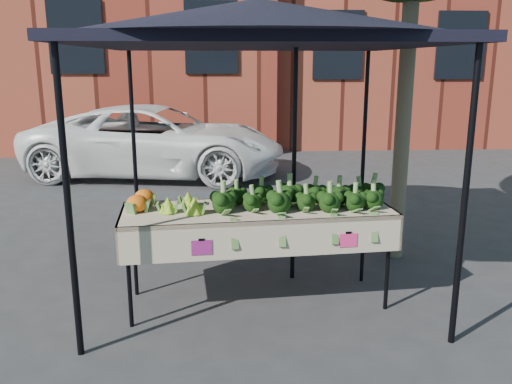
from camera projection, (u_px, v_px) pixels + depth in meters
name	position (u px, v px, depth m)	size (l,w,h in m)	color
ground	(254.00, 303.00, 4.91)	(90.00, 90.00, 0.00)	#2D2D30
table	(257.00, 256.00, 4.85)	(2.46, 1.00, 0.90)	tan
canopy	(258.00, 145.00, 5.23)	(3.16, 3.16, 2.74)	black
broccoli_heap	(301.00, 193.00, 4.76)	(1.59, 0.56, 0.25)	black
romanesco_cluster	(182.00, 200.00, 4.66)	(0.42, 0.46, 0.19)	#8BC02A
cauliflower_pair	(141.00, 199.00, 4.72)	(0.22, 0.42, 0.17)	orange
vehicle	(152.00, 46.00, 9.86)	(2.26, 1.36, 4.90)	white
street_tree	(409.00, 36.00, 5.55)	(2.47, 2.47, 4.86)	#1E4C14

